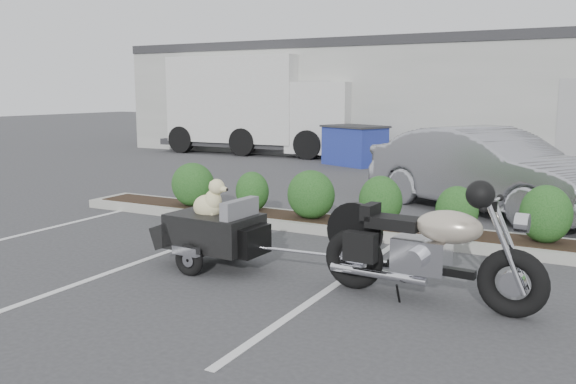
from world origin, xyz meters
The scene contains 8 objects.
ground centered at (0.00, 0.00, 0.00)m, with size 90.00×90.00×0.00m, color #38383A.
planter_kerb centered at (1.00, 2.20, 0.07)m, with size 12.00×1.00×0.15m, color #9E9E93.
building centered at (0.00, 17.00, 2.00)m, with size 26.00×10.00×4.00m, color #9EA099.
motorcycle centered at (2.29, -0.53, 0.56)m, with size 2.47×0.83×1.42m.
pet_trailer centered at (-0.50, -0.51, 0.49)m, with size 1.97×1.10×1.17m.
sedan centered at (1.92, 4.93, 0.79)m, with size 1.67×4.80×1.58m, color #A3A4AA.
dumpster centered at (-3.05, 10.64, 0.62)m, with size 2.20×1.89×1.22m.
delivery_truck centered at (-7.37, 12.47, 1.67)m, with size 7.69×2.94×3.47m.
Camera 1 is at (3.95, -6.79, 2.25)m, focal length 38.00 mm.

